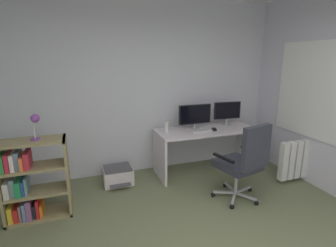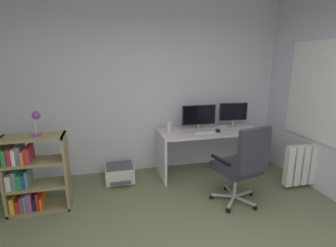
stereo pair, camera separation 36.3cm
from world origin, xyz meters
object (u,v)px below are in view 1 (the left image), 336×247
bookshelf (29,183)px  radiator (300,159)px  computer_mouse (214,129)px  desktop_speaker (166,127)px  monitor_main (195,115)px  keyboard (201,131)px  monitor_secondary (227,112)px  desk (206,140)px  office_chair (244,160)px  desk_lamp (35,122)px  printer (118,175)px

bookshelf → radiator: bearing=-4.7°
computer_mouse → desktop_speaker: bearing=-175.8°
monitor_main → radiator: monitor_main is taller
keyboard → monitor_secondary: bearing=17.1°
monitor_secondary → bookshelf: (-3.00, -0.60, -0.52)m
desk → monitor_secondary: monitor_secondary is taller
bookshelf → radiator: bookshelf is taller
bookshelf → radiator: (3.76, -0.31, -0.10)m
monitor_secondary → office_chair: 1.26m
desktop_speaker → bookshelf: (-1.89, -0.55, -0.37)m
monitor_main → monitor_secondary: bearing=0.0°
desktop_speaker → office_chair: (0.69, -1.07, -0.23)m
monitor_main → computer_mouse: monitor_main is taller
keyboard → desk_lamp: desk_lamp is taller
keyboard → desk: bearing=27.7°
monitor_main → desktop_speaker: 0.53m
computer_mouse → monitor_secondary: bearing=47.7°
keyboard → desk_lamp: size_ratio=1.15×
monitor_main → monitor_secondary: (0.60, 0.00, 0.02)m
keyboard → desk_lamp: bearing=-170.8°
monitor_main → printer: bearing=-177.4°
office_chair → bookshelf: size_ratio=1.12×
monitor_secondary → office_chair: (-0.43, -1.12, -0.39)m
desk → printer: (-1.46, 0.05, -0.42)m
monitor_main → bookshelf: 2.52m
computer_mouse → bookshelf: (-2.64, -0.38, -0.30)m
desk → monitor_main: size_ratio=2.97×
monitor_secondary → computer_mouse: (-0.36, -0.22, -0.22)m
desktop_speaker → desk: bearing=-5.3°
computer_mouse → office_chair: 0.92m
monitor_secondary → printer: monitor_secondary is taller
desk → keyboard: bearing=-151.4°
desk → office_chair: (0.01, -1.01, 0.03)m
monitor_secondary → desk_lamp: desk_lamp is taller
monitor_main → desktop_speaker: (-0.51, -0.05, -0.14)m
desktop_speaker → desk_lamp: (-1.74, -0.55, 0.35)m
desktop_speaker → printer: 1.05m
keyboard → radiator: keyboard is taller
desk → radiator: 1.45m
computer_mouse → office_chair: size_ratio=0.09×
monitor_main → desktop_speaker: monitor_main is taller
monitor_main → desk_lamp: size_ratio=1.88×
desk → desk_lamp: desk_lamp is taller
radiator → computer_mouse: bearing=148.4°
monitor_secondary → office_chair: bearing=-110.8°
computer_mouse → office_chair: office_chair is taller
monitor_main → computer_mouse: 0.38m
monitor_main → desk_lamp: 2.34m
monitor_main → bookshelf: bearing=-166.0°
monitor_main → office_chair: bearing=-81.0°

